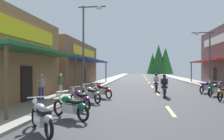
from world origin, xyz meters
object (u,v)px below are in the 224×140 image
at_px(streetlamp_left, 87,37).
at_px(motorcycle_parked_left_4, 102,90).
at_px(motorcycle_parked_right_6, 206,87).
at_px(rider_cruising_trailing, 156,84).
at_px(pedestrian_browsing, 41,85).
at_px(motorcycle_parked_right_5, 215,89).
at_px(motorcycle_parked_left_3, 91,94).
at_px(pedestrian_by_shop, 61,83).
at_px(streetlamp_right, 206,51).
at_px(motorcycle_parked_left_1, 70,106).
at_px(motorcycle_parked_left_0, 41,117).
at_px(rider_cruising_lead, 164,87).
at_px(motorcycle_parked_left_2, 80,99).

xyz_separation_m(streetlamp_left, motorcycle_parked_left_4, (1.47, -1.79, -3.89)).
relative_size(motorcycle_parked_right_6, rider_cruising_trailing, 0.80).
relative_size(motorcycle_parked_left_4, pedestrian_browsing, 0.98).
bearing_deg(motorcycle_parked_right_5, rider_cruising_trailing, 99.15).
bearing_deg(motorcycle_parked_left_3, pedestrian_by_shop, 8.67).
height_order(motorcycle_parked_right_6, motorcycle_parked_left_3, same).
relative_size(streetlamp_left, streetlamp_right, 1.19).
xyz_separation_m(motorcycle_parked_left_4, rider_cruising_trailing, (3.94, 4.47, 0.17)).
height_order(motorcycle_parked_right_6, motorcycle_parked_left_1, same).
height_order(streetlamp_right, motorcycle_parked_left_4, streetlamp_right).
height_order(motorcycle_parked_left_0, motorcycle_parked_left_3, same).
height_order(motorcycle_parked_right_5, pedestrian_browsing, pedestrian_browsing).
bearing_deg(pedestrian_browsing, streetlamp_right, 87.02).
bearing_deg(motorcycle_parked_left_0, pedestrian_by_shop, -24.30).
relative_size(streetlamp_right, rider_cruising_lead, 2.68).
distance_m(motorcycle_parked_right_5, motorcycle_parked_left_4, 8.10).
distance_m(streetlamp_left, streetlamp_right, 12.49).
xyz_separation_m(streetlamp_left, pedestrian_by_shop, (-1.47, -1.70, -3.43)).
relative_size(streetlamp_left, motorcycle_parked_left_3, 4.27).
bearing_deg(motorcycle_parked_left_0, motorcycle_parked_right_5, -83.26).
xyz_separation_m(motorcycle_parked_left_3, pedestrian_browsing, (-2.96, -0.19, 0.48)).
distance_m(motorcycle_parked_left_0, motorcycle_parked_left_4, 7.58).
relative_size(motorcycle_parked_right_5, motorcycle_parked_left_1, 0.89).
bearing_deg(pedestrian_browsing, rider_cruising_trailing, 89.68).
relative_size(streetlamp_left, motorcycle_parked_left_1, 3.65).
xyz_separation_m(streetlamp_left, pedestrian_browsing, (-1.81, -3.83, -3.40)).
bearing_deg(motorcycle_parked_left_4, streetlamp_left, -7.77).
xyz_separation_m(streetlamp_right, motorcycle_parked_left_3, (-9.55, -10.07, -3.30)).
height_order(streetlamp_right, motorcycle_parked_left_3, streetlamp_right).
bearing_deg(motorcycle_parked_right_6, motorcycle_parked_right_5, -138.16).
distance_m(streetlamp_left, motorcycle_parked_left_2, 6.89).
bearing_deg(motorcycle_parked_left_4, motorcycle_parked_left_1, 130.97).
bearing_deg(pedestrian_by_shop, motorcycle_parked_left_0, -59.51).
xyz_separation_m(motorcycle_parked_left_3, rider_cruising_trailing, (4.27, 6.32, 0.17)).
xyz_separation_m(motorcycle_parked_left_0, motorcycle_parked_left_2, (0.07, 3.77, 0.00)).
xyz_separation_m(streetlamp_right, motorcycle_parked_left_0, (-9.69, -15.79, -3.30)).
bearing_deg(streetlamp_right, streetlamp_left, -149.00).
distance_m(motorcycle_parked_left_2, rider_cruising_lead, 6.78).
bearing_deg(motorcycle_parked_right_5, motorcycle_parked_left_0, -179.39).
bearing_deg(motorcycle_parked_left_1, motorcycle_parked_left_0, 113.46).
height_order(motorcycle_parked_left_1, pedestrian_by_shop, pedestrian_by_shop).
distance_m(motorcycle_parked_right_6, pedestrian_browsing, 12.51).
relative_size(motorcycle_parked_left_3, pedestrian_browsing, 0.95).
distance_m(motorcycle_parked_left_1, rider_cruising_trailing, 11.05).
relative_size(motorcycle_parked_right_5, motorcycle_parked_left_4, 1.02).
relative_size(motorcycle_parked_left_2, motorcycle_parked_left_3, 1.04).
xyz_separation_m(motorcycle_parked_right_5, rider_cruising_trailing, (-3.91, 2.49, 0.17)).
xyz_separation_m(streetlamp_left, motorcycle_parked_left_1, (1.29, -7.57, -3.89)).
relative_size(motorcycle_parked_left_3, pedestrian_by_shop, 0.97).
bearing_deg(pedestrian_by_shop, streetlamp_left, 61.62).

